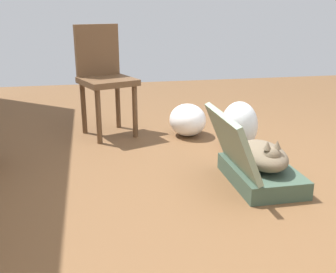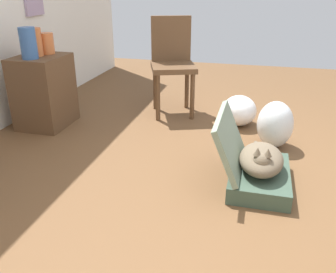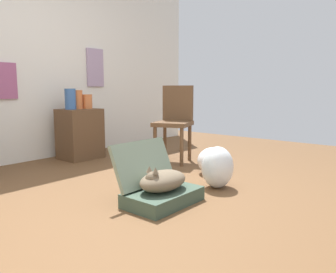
{
  "view_description": "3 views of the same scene",
  "coord_description": "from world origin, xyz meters",
  "px_view_note": "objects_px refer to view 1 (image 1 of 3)",
  "views": [
    {
      "loc": [
        -2.1,
        0.94,
        1.07
      ],
      "look_at": [
        0.27,
        0.46,
        0.28
      ],
      "focal_mm": 42.3,
      "sensor_mm": 36.0,
      "label": 1
    },
    {
      "loc": [
        -2.1,
        -0.04,
        1.25
      ],
      "look_at": [
        0.12,
        0.53,
        0.26
      ],
      "focal_mm": 38.42,
      "sensor_mm": 36.0,
      "label": 2
    },
    {
      "loc": [
        -1.83,
        -1.74,
        0.9
      ],
      "look_at": [
        0.34,
        0.07,
        0.49
      ],
      "focal_mm": 35.31,
      "sensor_mm": 36.0,
      "label": 3
    }
  ],
  "objects_px": {
    "cat": "(263,155)",
    "plastic_bag_white": "(239,126)",
    "chair": "(104,75)",
    "plastic_bag_clear": "(188,120)",
    "suitcase_base": "(261,175)"
  },
  "relations": [
    {
      "from": "plastic_bag_white",
      "to": "plastic_bag_clear",
      "type": "relative_size",
      "value": 1.07
    },
    {
      "from": "plastic_bag_white",
      "to": "suitcase_base",
      "type": "bearing_deg",
      "value": 171.6
    },
    {
      "from": "cat",
      "to": "plastic_bag_white",
      "type": "distance_m",
      "value": 0.66
    },
    {
      "from": "plastic_bag_white",
      "to": "chair",
      "type": "height_order",
      "value": "chair"
    },
    {
      "from": "plastic_bag_white",
      "to": "plastic_bag_clear",
      "type": "xyz_separation_m",
      "value": [
        0.42,
        0.31,
        -0.05
      ]
    },
    {
      "from": "cat",
      "to": "chair",
      "type": "bearing_deg",
      "value": 35.31
    },
    {
      "from": "cat",
      "to": "plastic_bag_white",
      "type": "relative_size",
      "value": 1.36
    },
    {
      "from": "suitcase_base",
      "to": "chair",
      "type": "relative_size",
      "value": 0.63
    },
    {
      "from": "plastic_bag_white",
      "to": "plastic_bag_clear",
      "type": "height_order",
      "value": "plastic_bag_white"
    },
    {
      "from": "cat",
      "to": "plastic_bag_clear",
      "type": "height_order",
      "value": "cat"
    },
    {
      "from": "suitcase_base",
      "to": "cat",
      "type": "relative_size",
      "value": 1.15
    },
    {
      "from": "plastic_bag_white",
      "to": "chair",
      "type": "relative_size",
      "value": 0.41
    },
    {
      "from": "plastic_bag_clear",
      "to": "chair",
      "type": "relative_size",
      "value": 0.38
    },
    {
      "from": "cat",
      "to": "plastic_bag_white",
      "type": "height_order",
      "value": "plastic_bag_white"
    },
    {
      "from": "plastic_bag_white",
      "to": "chair",
      "type": "xyz_separation_m",
      "value": [
        0.63,
        1.01,
        0.33
      ]
    }
  ]
}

